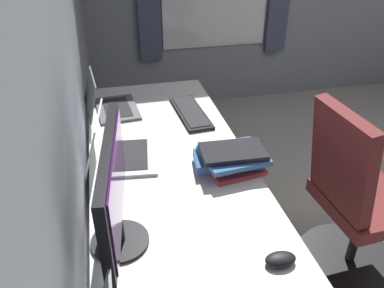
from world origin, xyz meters
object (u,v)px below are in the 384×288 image
(drawer_pedestal, at_px, (166,221))
(book_stack_near, at_px, (231,158))
(monitor_primary, at_px, (114,189))
(laptop_leftmost, at_px, (117,148))
(keyboard_main, at_px, (191,113))
(office_chair, at_px, (354,205))
(laptop_center, at_px, (107,103))
(mouse_main, at_px, (280,259))

(drawer_pedestal, height_order, book_stack_near, book_stack_near)
(monitor_primary, relative_size, book_stack_near, 1.77)
(laptop_leftmost, xyz_separation_m, keyboard_main, (0.36, -0.43, -0.04))
(keyboard_main, bearing_deg, drawer_pedestal, 151.65)
(monitor_primary, height_order, office_chair, monitor_primary)
(laptop_leftmost, distance_m, laptop_center, 0.50)
(keyboard_main, bearing_deg, laptop_leftmost, 129.89)
(laptop_leftmost, bearing_deg, monitor_primary, 177.57)
(laptop_center, bearing_deg, office_chair, -124.17)
(laptop_center, height_order, office_chair, office_chair)
(laptop_center, distance_m, office_chair, 1.41)
(laptop_leftmost, bearing_deg, mouse_main, -147.43)
(drawer_pedestal, height_order, mouse_main, mouse_main)
(drawer_pedestal, xyz_separation_m, office_chair, (-0.21, -0.91, 0.11))
(laptop_center, bearing_deg, laptop_leftmost, -177.23)
(keyboard_main, bearing_deg, laptop_center, 72.29)
(laptop_center, bearing_deg, keyboard_main, -107.71)
(mouse_main, relative_size, book_stack_near, 0.33)
(drawer_pedestal, relative_size, laptop_center, 1.95)
(laptop_center, height_order, mouse_main, laptop_center)
(laptop_center, relative_size, keyboard_main, 0.83)
(mouse_main, bearing_deg, drawer_pedestal, 21.45)
(drawer_pedestal, distance_m, mouse_main, 0.84)
(drawer_pedestal, height_order, laptop_center, laptop_center)
(book_stack_near, bearing_deg, laptop_center, 36.42)
(book_stack_near, height_order, office_chair, office_chair)
(drawer_pedestal, distance_m, monitor_primary, 0.81)
(monitor_primary, height_order, keyboard_main, monitor_primary)
(monitor_primary, height_order, mouse_main, monitor_primary)
(drawer_pedestal, bearing_deg, laptop_leftmost, 74.51)
(drawer_pedestal, xyz_separation_m, mouse_main, (-0.68, -0.27, 0.40))
(keyboard_main, height_order, book_stack_near, book_stack_near)
(mouse_main, bearing_deg, monitor_primary, 67.16)
(mouse_main, height_order, book_stack_near, book_stack_near)
(laptop_center, xyz_separation_m, office_chair, (-0.77, -1.14, -0.33))
(drawer_pedestal, relative_size, laptop_leftmost, 1.94)
(monitor_primary, relative_size, laptop_leftmost, 1.58)
(keyboard_main, distance_m, mouse_main, 1.10)
(mouse_main, bearing_deg, laptop_center, 21.81)
(monitor_primary, xyz_separation_m, book_stack_near, (0.34, -0.51, -0.18))
(drawer_pedestal, bearing_deg, office_chair, -103.23)
(monitor_primary, bearing_deg, laptop_center, 0.10)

